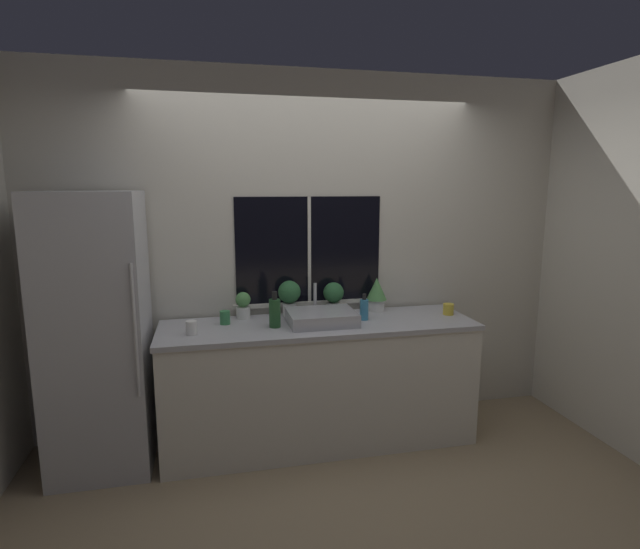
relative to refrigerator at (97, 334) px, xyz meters
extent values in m
plane|color=#937F60|center=(1.48, -0.32, -0.91)|extent=(14.00, 14.00, 0.00)
cube|color=beige|center=(1.48, 0.38, 0.44)|extent=(8.00, 0.06, 2.70)
cube|color=black|center=(1.48, 0.34, 0.47)|extent=(1.12, 0.01, 0.80)
cube|color=silver|center=(1.48, 0.34, 0.47)|extent=(0.02, 0.01, 0.80)
cube|color=silver|center=(1.48, 0.34, 0.05)|extent=(1.18, 0.04, 0.03)
cube|color=beige|center=(-0.59, 1.18, 0.44)|extent=(0.06, 7.00, 2.70)
cube|color=beige|center=(3.55, 1.18, 0.44)|extent=(0.06, 7.00, 2.70)
cube|color=silver|center=(1.48, -0.01, -0.48)|extent=(2.21, 0.63, 0.86)
cube|color=#ADADB2|center=(1.48, -0.01, -0.03)|extent=(2.24, 0.65, 0.03)
cube|color=#B7B7BC|center=(0.00, 0.00, 0.00)|extent=(0.62, 0.62, 1.83)
cylinder|color=silver|center=(0.28, -0.32, 0.09)|extent=(0.02, 0.02, 0.82)
cube|color=#ADADB2|center=(1.49, -0.03, 0.03)|extent=(0.47, 0.37, 0.09)
cylinder|color=#B7B7BC|center=(1.49, 0.19, 0.00)|extent=(0.04, 0.04, 0.03)
cylinder|color=#B7B7BC|center=(1.49, 0.19, 0.12)|extent=(0.02, 0.02, 0.22)
cylinder|color=white|center=(0.96, 0.24, 0.03)|extent=(0.10, 0.10, 0.09)
sphere|color=#569951|center=(0.96, 0.24, 0.12)|extent=(0.11, 0.11, 0.11)
cylinder|color=white|center=(1.30, 0.24, 0.03)|extent=(0.10, 0.10, 0.10)
sphere|color=#2D6638|center=(1.30, 0.24, 0.17)|extent=(0.17, 0.17, 0.17)
cylinder|color=white|center=(1.64, 0.24, 0.03)|extent=(0.09, 0.09, 0.08)
sphere|color=#2D6638|center=(1.64, 0.24, 0.15)|extent=(0.16, 0.16, 0.16)
cylinder|color=white|center=(1.99, 0.24, 0.03)|extent=(0.12, 0.12, 0.09)
cone|color=#569951|center=(1.99, 0.24, 0.16)|extent=(0.16, 0.16, 0.17)
cylinder|color=teal|center=(1.81, 0.00, 0.06)|extent=(0.06, 0.06, 0.15)
cylinder|color=black|center=(1.81, 0.00, 0.16)|extent=(0.03, 0.03, 0.04)
cylinder|color=#235128|center=(1.16, -0.04, 0.08)|extent=(0.08, 0.08, 0.20)
cylinder|color=black|center=(1.16, -0.04, 0.21)|extent=(0.04, 0.04, 0.06)
cylinder|color=gold|center=(2.48, 0.00, 0.03)|extent=(0.08, 0.08, 0.08)
cylinder|color=#38844C|center=(0.82, 0.11, 0.03)|extent=(0.07, 0.07, 0.10)
cylinder|color=white|center=(0.60, -0.10, 0.03)|extent=(0.07, 0.07, 0.09)
camera|label=1|loc=(0.73, -3.36, 0.95)|focal=28.00mm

